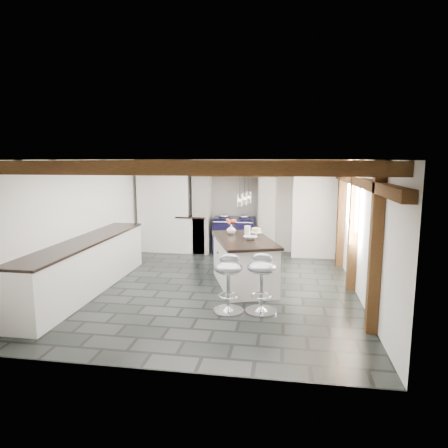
% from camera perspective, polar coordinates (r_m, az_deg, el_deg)
% --- Properties ---
extents(ground, '(6.00, 6.00, 0.00)m').
position_cam_1_polar(ground, '(7.41, -1.26, -8.90)').
color(ground, black).
rests_on(ground, ground).
extents(room_shell, '(6.00, 6.03, 6.00)m').
position_cam_1_polar(room_shell, '(8.64, -3.60, 0.97)').
color(room_shell, white).
rests_on(room_shell, ground).
extents(range_cooker, '(1.00, 0.63, 0.99)m').
position_cam_1_polar(range_cooker, '(9.86, 1.48, -1.52)').
color(range_cooker, black).
rests_on(range_cooker, ground).
extents(kitchen_island, '(1.46, 1.99, 1.18)m').
position_cam_1_polar(kitchen_island, '(7.36, 2.82, -5.37)').
color(kitchen_island, white).
rests_on(kitchen_island, ground).
extents(bar_stool_near, '(0.49, 0.49, 0.90)m').
position_cam_1_polar(bar_stool_near, '(6.09, 5.39, -7.49)').
color(bar_stool_near, silver).
rests_on(bar_stool_near, ground).
extents(bar_stool_far, '(0.50, 0.50, 0.89)m').
position_cam_1_polar(bar_stool_far, '(6.08, 0.61, -7.57)').
color(bar_stool_far, silver).
rests_on(bar_stool_far, ground).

